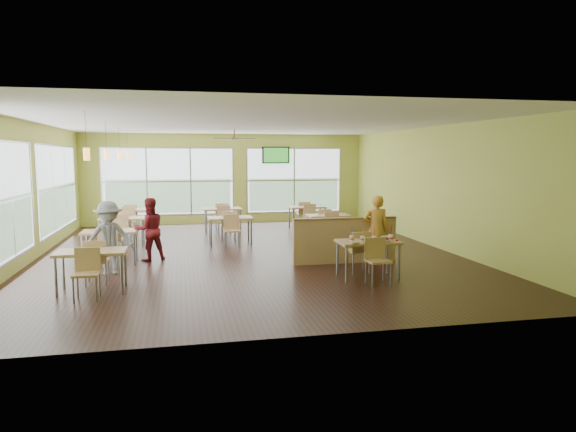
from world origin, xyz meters
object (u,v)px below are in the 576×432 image
at_px(man_plaid, 376,229).
at_px(food_basket, 387,238).
at_px(main_table, 368,247).
at_px(half_wall_divider, 345,240).

distance_m(man_plaid, food_basket, 1.27).
xyz_separation_m(main_table, half_wall_divider, (0.00, 1.45, -0.11)).
bearing_deg(man_plaid, food_basket, 90.09).
bearing_deg(half_wall_divider, main_table, -90.00).
xyz_separation_m(half_wall_divider, food_basket, (0.43, -1.39, 0.26)).
distance_m(half_wall_divider, man_plaid, 0.74).
distance_m(main_table, food_basket, 0.46).
height_order(half_wall_divider, man_plaid, man_plaid).
relative_size(main_table, man_plaid, 0.98).
height_order(main_table, man_plaid, man_plaid).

